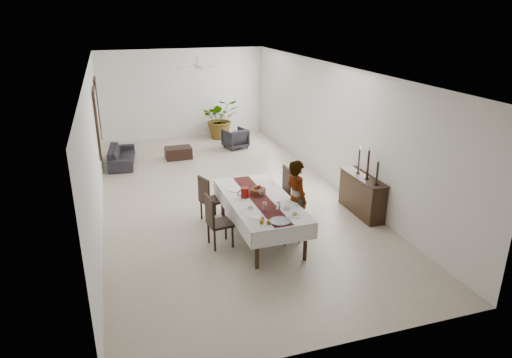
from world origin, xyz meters
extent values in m
cube|color=beige|center=(0.00, 0.00, 0.00)|extent=(6.00, 12.00, 0.00)
cube|color=white|center=(0.00, 0.00, 3.20)|extent=(6.00, 12.00, 0.02)
cube|color=white|center=(0.00, 6.00, 1.60)|extent=(6.00, 0.02, 3.20)
cube|color=white|center=(0.00, -6.00, 1.60)|extent=(6.00, 0.02, 3.20)
cube|color=white|center=(-3.00, 0.00, 1.60)|extent=(0.02, 12.00, 3.20)
cube|color=white|center=(3.00, 0.00, 1.60)|extent=(0.02, 12.00, 3.20)
cube|color=black|center=(0.17, -2.44, 0.79)|extent=(1.14, 2.64, 0.05)
cylinder|color=black|center=(-0.29, -3.69, 0.38)|extent=(0.08, 0.08, 0.77)
cylinder|color=black|center=(0.68, -3.68, 0.38)|extent=(0.08, 0.08, 0.77)
cylinder|color=black|center=(-0.33, -1.20, 0.38)|extent=(0.08, 0.08, 0.77)
cylinder|color=black|center=(0.63, -1.18, 0.38)|extent=(0.08, 0.08, 0.77)
cube|color=white|center=(0.17, -2.44, 0.83)|extent=(1.34, 2.84, 0.01)
cube|color=white|center=(-0.47, -2.45, 0.67)|extent=(0.06, 2.82, 0.33)
cube|color=white|center=(0.81, -2.43, 0.67)|extent=(0.06, 2.82, 0.33)
cube|color=silver|center=(0.20, -3.84, 0.67)|extent=(1.29, 0.03, 0.33)
cube|color=white|center=(0.15, -1.03, 0.67)|extent=(1.29, 0.03, 0.33)
cube|color=#591D19|center=(0.17, -2.44, 0.83)|extent=(0.43, 2.74, 0.00)
cylinder|color=maroon|center=(-0.10, -2.28, 0.94)|extent=(0.17, 0.17, 0.22)
torus|color=#9A210B|center=(-0.19, -2.28, 0.94)|extent=(0.13, 0.02, 0.13)
cylinder|color=white|center=(0.32, -3.15, 0.92)|extent=(0.08, 0.08, 0.19)
cylinder|color=white|center=(0.08, -3.04, 0.92)|extent=(0.08, 0.08, 0.19)
cylinder|color=white|center=(0.23, -2.38, 0.92)|extent=(0.08, 0.08, 0.19)
cylinder|color=white|center=(0.51, -3.09, 0.86)|extent=(0.10, 0.10, 0.07)
cylinder|color=silver|center=(0.51, -3.09, 0.84)|extent=(0.16, 0.16, 0.01)
cylinder|color=white|center=(-0.15, -2.83, 0.86)|extent=(0.10, 0.10, 0.07)
cylinder|color=white|center=(-0.15, -2.83, 0.84)|extent=(0.16, 0.16, 0.01)
cylinder|color=white|center=(0.55, -3.41, 0.84)|extent=(0.26, 0.26, 0.02)
sphere|color=tan|center=(0.55, -3.41, 0.87)|extent=(0.10, 0.10, 0.10)
cylinder|color=white|center=(-0.14, -3.26, 0.84)|extent=(0.26, 0.26, 0.02)
cylinder|color=white|center=(-0.19, -1.84, 0.84)|extent=(0.26, 0.26, 0.02)
cylinder|color=#45464A|center=(0.19, -3.58, 0.84)|extent=(0.39, 0.39, 0.02)
cylinder|color=brown|center=(-0.05, -3.62, 0.87)|extent=(0.07, 0.07, 0.08)
cylinder|color=#895813|center=(-0.16, -3.56, 0.87)|extent=(0.07, 0.07, 0.08)
cylinder|color=#9A4416|center=(-0.10, -3.45, 0.87)|extent=(0.07, 0.07, 0.08)
cylinder|color=brown|center=(0.22, -2.16, 0.89)|extent=(0.33, 0.33, 0.11)
sphere|color=maroon|center=(0.26, -2.14, 0.97)|extent=(0.10, 0.10, 0.10)
sphere|color=olive|center=(0.18, -2.13, 0.97)|extent=(0.09, 0.09, 0.09)
cube|color=black|center=(0.67, -2.86, 0.42)|extent=(0.43, 0.43, 0.05)
cylinder|color=black|center=(0.84, -3.01, 0.20)|extent=(0.04, 0.04, 0.40)
cylinder|color=black|center=(0.82, -2.68, 0.20)|extent=(0.04, 0.04, 0.40)
cylinder|color=black|center=(0.52, -3.03, 0.20)|extent=(0.04, 0.04, 0.40)
cylinder|color=black|center=(0.49, -2.70, 0.20)|extent=(0.04, 0.04, 0.40)
cube|color=black|center=(0.85, -2.85, 0.70)|extent=(0.06, 0.40, 0.51)
cube|color=black|center=(0.88, -1.58, 0.50)|extent=(0.49, 0.49, 0.05)
cylinder|color=black|center=(1.08, -1.78, 0.24)|extent=(0.05, 0.05, 0.48)
cylinder|color=black|center=(1.08, -1.39, 0.24)|extent=(0.05, 0.05, 0.48)
cylinder|color=black|center=(0.68, -1.77, 0.24)|extent=(0.05, 0.05, 0.48)
cylinder|color=black|center=(0.69, -1.38, 0.24)|extent=(0.05, 0.05, 0.48)
cube|color=black|center=(1.10, -1.58, 0.83)|extent=(0.05, 0.48, 0.61)
cube|color=black|center=(-0.72, -2.62, 0.48)|extent=(0.51, 0.51, 0.05)
cylinder|color=black|center=(-0.93, -2.45, 0.23)|extent=(0.05, 0.05, 0.46)
cylinder|color=black|center=(-0.88, -2.83, 0.23)|extent=(0.05, 0.05, 0.46)
cylinder|color=black|center=(-0.55, -2.41, 0.23)|extent=(0.05, 0.05, 0.46)
cylinder|color=black|center=(-0.51, -2.78, 0.23)|extent=(0.05, 0.05, 0.46)
cube|color=black|center=(-0.92, -2.64, 0.80)|extent=(0.10, 0.46, 0.59)
cube|color=black|center=(-0.61, -1.41, 0.47)|extent=(0.57, 0.57, 0.05)
cylinder|color=black|center=(-0.85, -1.29, 0.22)|extent=(0.06, 0.06, 0.44)
cylinder|color=black|center=(-0.72, -1.64, 0.22)|extent=(0.06, 0.06, 0.44)
cylinder|color=black|center=(-0.50, -1.17, 0.22)|extent=(0.06, 0.06, 0.44)
cylinder|color=black|center=(-0.38, -1.52, 0.22)|extent=(0.06, 0.06, 0.44)
cube|color=black|center=(-0.80, -1.47, 0.77)|extent=(0.19, 0.44, 0.57)
imported|color=#919399|center=(0.88, -2.71, 0.84)|extent=(0.50, 0.67, 1.68)
cube|color=black|center=(2.78, -2.09, 0.44)|extent=(0.39, 1.47, 0.88)
cube|color=black|center=(2.78, -2.09, 0.90)|extent=(0.43, 1.53, 0.03)
cylinder|color=black|center=(2.78, -2.63, 0.93)|extent=(0.10, 0.10, 0.03)
cylinder|color=black|center=(2.78, -2.63, 1.19)|extent=(0.05, 0.05, 0.49)
cylinder|color=silver|center=(2.78, -2.63, 1.47)|extent=(0.04, 0.04, 0.08)
cylinder|color=black|center=(2.78, -2.24, 0.93)|extent=(0.10, 0.10, 0.03)
cylinder|color=black|center=(2.78, -2.24, 1.26)|extent=(0.05, 0.05, 0.64)
cylinder|color=#ECE7CD|center=(2.78, -2.24, 1.62)|extent=(0.04, 0.04, 0.08)
cylinder|color=black|center=(2.78, -1.85, 0.93)|extent=(0.10, 0.10, 0.03)
cylinder|color=black|center=(2.78, -1.85, 1.21)|extent=(0.05, 0.05, 0.54)
cylinder|color=beige|center=(2.78, -1.85, 1.52)|extent=(0.04, 0.04, 0.08)
imported|color=#272429|center=(-2.41, 3.33, 0.27)|extent=(0.89, 1.91, 0.54)
imported|color=#2A272C|center=(1.38, 3.98, 0.34)|extent=(0.91, 0.92, 0.68)
cube|color=black|center=(-0.66, 3.39, 0.18)|extent=(0.83, 0.56, 0.37)
imported|color=#325522|center=(1.23, 5.43, 0.73)|extent=(1.42, 1.26, 1.47)
cube|color=black|center=(-2.96, 2.20, 1.60)|extent=(0.06, 1.05, 1.85)
cube|color=white|center=(-2.92, 2.20, 1.60)|extent=(0.01, 0.90, 1.70)
cube|color=black|center=(-2.96, 4.30, 1.60)|extent=(0.06, 1.05, 1.85)
cube|color=white|center=(-2.92, 4.30, 1.60)|extent=(0.01, 0.90, 1.70)
cylinder|color=beige|center=(0.00, 3.00, 3.10)|extent=(0.04, 0.04, 0.20)
cylinder|color=silver|center=(0.00, 3.00, 2.90)|extent=(0.16, 0.16, 0.08)
cube|color=silver|center=(0.00, 3.35, 2.90)|extent=(0.10, 0.55, 0.01)
cube|color=white|center=(0.00, 2.65, 2.90)|extent=(0.10, 0.55, 0.01)
cube|color=white|center=(0.35, 3.00, 2.90)|extent=(0.55, 0.10, 0.01)
cube|color=white|center=(-0.35, 3.00, 2.90)|extent=(0.55, 0.10, 0.01)
camera|label=1|loc=(-2.52, -10.66, 4.49)|focal=32.00mm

